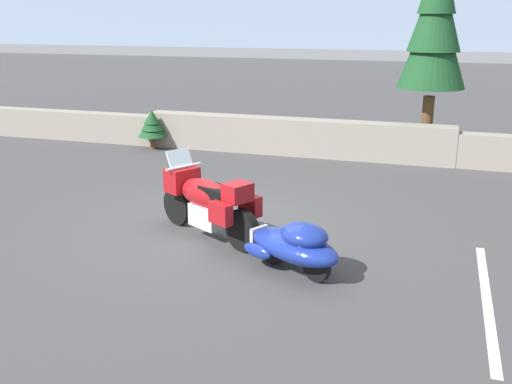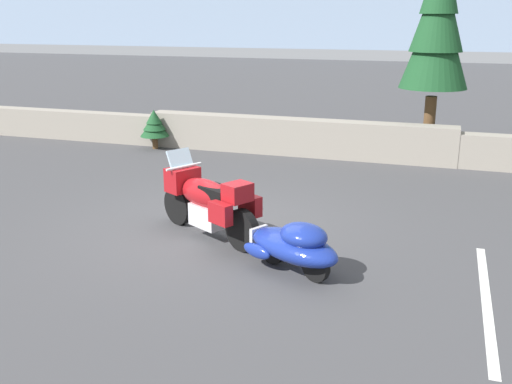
# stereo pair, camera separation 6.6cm
# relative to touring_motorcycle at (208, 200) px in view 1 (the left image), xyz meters

# --- Properties ---
(ground_plane) EXTENTS (80.00, 80.00, 0.00)m
(ground_plane) POSITION_rel_touring_motorcycle_xyz_m (-0.11, 0.49, -0.62)
(ground_plane) COLOR #424244
(stone_guard_wall) EXTENTS (24.00, 0.56, 0.94)m
(stone_guard_wall) POSITION_rel_touring_motorcycle_xyz_m (-0.04, 6.13, -0.19)
(stone_guard_wall) COLOR gray
(stone_guard_wall) RESTS_ON ground
(touring_motorcycle) EXTENTS (2.09, 1.40, 1.33)m
(touring_motorcycle) POSITION_rel_touring_motorcycle_xyz_m (0.00, 0.00, 0.00)
(touring_motorcycle) COLOR black
(touring_motorcycle) RESTS_ON ground
(car_shaped_trailer) EXTENTS (2.10, 1.39, 0.76)m
(car_shaped_trailer) POSITION_rel_touring_motorcycle_xyz_m (1.68, -0.93, -0.21)
(car_shaped_trailer) COLOR black
(car_shaped_trailer) RESTS_ON ground
(pine_tree_tall) EXTENTS (1.66, 1.66, 5.33)m
(pine_tree_tall) POSITION_rel_touring_motorcycle_xyz_m (3.14, 7.01, 2.71)
(pine_tree_tall) COLOR brown
(pine_tree_tall) RESTS_ON ground
(pine_sapling_near) EXTENTS (0.78, 0.78, 1.06)m
(pine_sapling_near) POSITION_rel_touring_motorcycle_xyz_m (-3.91, 5.68, 0.04)
(pine_sapling_near) COLOR brown
(pine_sapling_near) RESTS_ON ground
(parking_stripe_marker) EXTENTS (0.12, 3.60, 0.01)m
(parking_stripe_marker) POSITION_rel_touring_motorcycle_xyz_m (4.22, -1.01, -0.62)
(parking_stripe_marker) COLOR silver
(parking_stripe_marker) RESTS_ON ground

